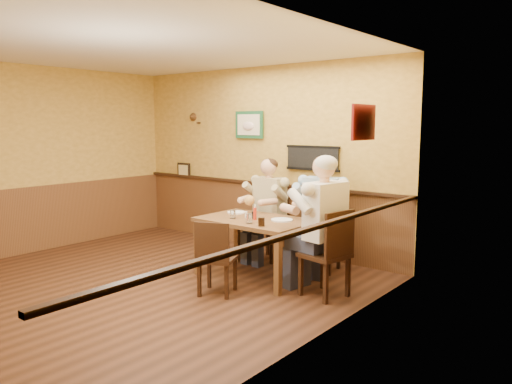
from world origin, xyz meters
TOP-DOWN VIEW (x-y plane):
  - room at (0.14, 0.17)m, footprint 5.02×5.03m
  - dining_table at (0.92, 1.22)m, footprint 1.40×0.90m
  - chair_back_left at (0.57, 1.98)m, footprint 0.43×0.43m
  - chair_back_right at (1.43, 1.99)m, footprint 0.52×0.52m
  - chair_right_end at (1.98, 1.15)m, footprint 0.54×0.54m
  - chair_near_side at (0.98, 0.45)m, footprint 0.53×0.53m
  - diner_tan_shirt at (0.57, 1.98)m, footprint 0.61×0.61m
  - diner_blue_polo at (1.43, 1.99)m, footprint 0.74×0.74m
  - diner_white_elder at (1.98, 1.15)m, footprint 0.77×0.77m
  - water_glass_left at (0.68, 1.06)m, footprint 0.07×0.07m
  - water_glass_mid at (1.04, 0.95)m, footprint 0.08×0.08m
  - cola_tumbler at (1.26, 0.91)m, footprint 0.09×0.09m
  - hot_sauce_bottle at (0.95, 1.17)m, footprint 0.04×0.04m
  - salt_shaker at (0.78, 1.21)m, footprint 0.04×0.04m
  - pepper_shaker at (0.88, 1.22)m, footprint 0.04×0.04m
  - plate_far_left at (0.46, 1.39)m, footprint 0.25×0.25m
  - plate_far_right at (1.25, 1.34)m, footprint 0.35×0.35m

SIDE VIEW (x-z plane):
  - chair_near_side at x=0.98m, z-range 0.00..0.86m
  - chair_back_left at x=0.57m, z-range 0.00..0.91m
  - chair_back_right at x=1.43m, z-range 0.00..0.96m
  - chair_right_end at x=1.98m, z-range 0.00..1.00m
  - diner_tan_shirt at x=0.57m, z-range 0.00..1.30m
  - dining_table at x=0.92m, z-range 0.28..1.03m
  - diner_blue_polo at x=1.43m, z-range 0.00..1.37m
  - diner_white_elder at x=1.98m, z-range 0.00..1.43m
  - plate_far_left at x=0.46m, z-range 0.75..0.77m
  - plate_far_right at x=1.25m, z-range 0.75..0.77m
  - salt_shaker at x=0.78m, z-range 0.75..0.83m
  - pepper_shaker at x=0.88m, z-range 0.75..0.84m
  - cola_tumbler at x=1.26m, z-range 0.75..0.85m
  - water_glass_left at x=0.68m, z-range 0.75..0.86m
  - water_glass_mid at x=1.04m, z-range 0.75..0.86m
  - hot_sauce_bottle at x=0.95m, z-range 0.75..0.92m
  - room at x=0.14m, z-range 0.28..3.09m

